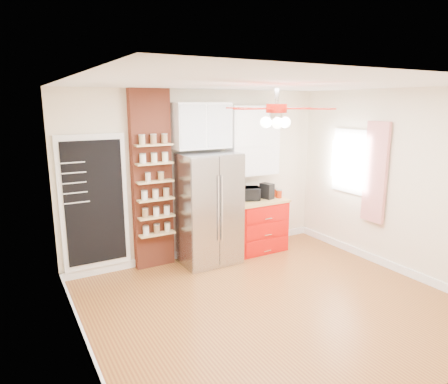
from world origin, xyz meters
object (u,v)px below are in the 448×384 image
coffee_maker (267,191)px  ceiling_fan (276,109)px  fridge (208,209)px  red_cabinet (257,225)px  canister_left (279,194)px  pantry_jar_oats (148,177)px  toaster_oven (247,194)px

coffee_maker → ceiling_fan: bearing=-137.7°
fridge → red_cabinet: bearing=3.0°
canister_left → pantry_jar_oats: size_ratio=1.08×
coffee_maker → canister_left: (0.20, -0.07, -0.06)m
fridge → red_cabinet: size_ratio=1.86×
pantry_jar_oats → ceiling_fan: bearing=-61.3°
toaster_oven → coffee_maker: bearing=9.9°
red_cabinet → pantry_jar_oats: bearing=177.6°
red_cabinet → coffee_maker: bearing=-10.7°
canister_left → fridge: bearing=177.8°
coffee_maker → toaster_oven: bearing=153.8°
ceiling_fan → coffee_maker: size_ratio=5.35×
red_cabinet → toaster_oven: bearing=167.1°
canister_left → pantry_jar_oats: pantry_jar_oats is taller
fridge → coffee_maker: 1.15m
red_cabinet → ceiling_fan: size_ratio=0.67×
red_cabinet → coffee_maker: coffee_maker is taller
pantry_jar_oats → coffee_maker: bearing=-3.1°
red_cabinet → toaster_oven: 0.59m
ceiling_fan → pantry_jar_oats: (-0.96, 1.76, -0.99)m
toaster_oven → coffee_maker: (0.35, -0.07, 0.02)m
red_cabinet → fridge: bearing=-177.0°
ceiling_fan → canister_left: ceiling_fan is taller
fridge → ceiling_fan: bearing=-88.2°
ceiling_fan → toaster_oven: 2.35m
red_cabinet → canister_left: size_ratio=7.09×
ceiling_fan → canister_left: size_ratio=10.55×
ceiling_fan → canister_left: 2.51m
ceiling_fan → coffee_maker: (1.09, 1.65, -1.39)m
canister_left → pantry_jar_oats: 2.31m
fridge → pantry_jar_oats: 1.08m
fridge → pantry_jar_oats: bearing=172.0°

